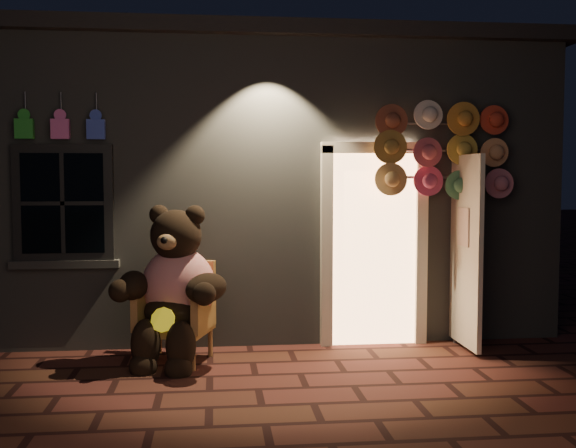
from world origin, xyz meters
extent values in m
plane|color=#50221E|center=(0.00, 0.00, 0.00)|extent=(60.00, 60.00, 0.00)
cube|color=slate|center=(0.00, 4.00, 1.65)|extent=(7.00, 5.00, 3.30)
cube|color=black|center=(0.00, 4.00, 3.38)|extent=(7.30, 5.30, 0.16)
cube|color=black|center=(-1.90, 1.46, 1.55)|extent=(1.00, 0.10, 1.20)
cube|color=black|center=(-1.90, 1.43, 1.55)|extent=(0.82, 0.06, 1.02)
cube|color=slate|center=(-1.90, 1.46, 0.92)|extent=(1.10, 0.14, 0.08)
cube|color=#F8B06F|center=(1.35, 1.48, 1.05)|extent=(0.92, 0.10, 2.10)
cube|color=beige|center=(0.83, 1.44, 1.05)|extent=(0.12, 0.12, 2.20)
cube|color=beige|center=(1.87, 1.44, 1.05)|extent=(0.12, 0.12, 2.20)
cube|color=beige|center=(1.35, 1.44, 2.13)|extent=(1.16, 0.12, 0.12)
cube|color=beige|center=(2.25, 1.10, 1.05)|extent=(0.05, 0.80, 2.00)
cube|color=green|center=(-2.25, 1.38, 2.30)|extent=(0.18, 0.07, 0.20)
cylinder|color=#59595E|center=(-2.25, 1.44, 2.55)|extent=(0.02, 0.02, 0.25)
cube|color=pink|center=(-1.90, 1.38, 2.30)|extent=(0.18, 0.07, 0.20)
cylinder|color=#59595E|center=(-1.90, 1.44, 2.55)|extent=(0.02, 0.02, 0.25)
cube|color=#3449B7|center=(-1.55, 1.38, 2.30)|extent=(0.18, 0.07, 0.20)
cylinder|color=#59595E|center=(-1.55, 1.44, 2.55)|extent=(0.02, 0.02, 0.25)
cube|color=#AF6F43|center=(-0.75, 0.95, 0.34)|extent=(0.79, 0.76, 0.09)
cube|color=#AF6F43|center=(-0.67, 1.21, 0.66)|extent=(0.63, 0.27, 0.64)
cube|color=#AF6F43|center=(-1.05, 1.03, 0.52)|extent=(0.24, 0.54, 0.37)
cube|color=#AF6F43|center=(-0.47, 0.84, 0.52)|extent=(0.24, 0.54, 0.37)
cylinder|color=#AF6F43|center=(-1.09, 0.79, 0.15)|extent=(0.05, 0.05, 0.29)
cylinder|color=#AF6F43|center=(-0.57, 0.62, 0.15)|extent=(0.05, 0.05, 0.29)
cylinder|color=#AF6F43|center=(-0.94, 1.28, 0.15)|extent=(0.05, 0.05, 0.29)
cylinder|color=#AF6F43|center=(-0.41, 1.11, 0.15)|extent=(0.05, 0.05, 0.29)
ellipsoid|color=red|center=(-0.72, 1.01, 0.74)|extent=(0.89, 0.79, 0.78)
ellipsoid|color=black|center=(-0.75, 0.93, 0.51)|extent=(0.74, 0.68, 0.37)
sphere|color=black|center=(-0.74, 0.96, 1.25)|extent=(0.63, 0.63, 0.50)
sphere|color=black|center=(-0.90, 1.05, 1.45)|extent=(0.20, 0.20, 0.20)
sphere|color=black|center=(-0.55, 0.93, 1.45)|extent=(0.20, 0.20, 0.20)
ellipsoid|color=olive|center=(-0.81, 0.74, 1.21)|extent=(0.23, 0.19, 0.16)
ellipsoid|color=black|center=(-1.15, 0.90, 0.77)|extent=(0.30, 0.52, 0.28)
ellipsoid|color=black|center=(-0.44, 0.67, 0.77)|extent=(0.54, 0.57, 0.28)
ellipsoid|color=black|center=(-1.01, 0.67, 0.25)|extent=(0.28, 0.28, 0.48)
ellipsoid|color=black|center=(-0.68, 0.56, 0.25)|extent=(0.28, 0.28, 0.48)
sphere|color=black|center=(-1.03, 0.61, 0.06)|extent=(0.26, 0.26, 0.26)
sphere|color=black|center=(-0.70, 0.50, 0.06)|extent=(0.26, 0.26, 0.26)
cylinder|color=yellow|center=(-0.85, 0.62, 0.49)|extent=(0.26, 0.17, 0.23)
cylinder|color=#59595E|center=(2.25, 1.38, 1.29)|extent=(0.04, 0.04, 2.58)
cylinder|color=#59595E|center=(1.96, 1.36, 2.39)|extent=(1.15, 0.03, 0.03)
cylinder|color=#59595E|center=(1.96, 1.36, 2.10)|extent=(1.15, 0.03, 0.03)
cylinder|color=#59595E|center=(1.96, 1.36, 1.82)|extent=(1.15, 0.03, 0.03)
cylinder|color=brown|center=(1.50, 1.30, 2.44)|extent=(0.32, 0.11, 0.33)
cylinder|color=#F3DBC7|center=(1.88, 1.27, 2.44)|extent=(0.32, 0.11, 0.33)
cylinder|color=orange|center=(2.26, 1.24, 2.44)|extent=(0.32, 0.11, 0.33)
cylinder|color=#E84028|center=(2.65, 1.30, 2.44)|extent=(0.32, 0.11, 0.33)
cylinder|color=olive|center=(1.50, 1.27, 2.10)|extent=(0.32, 0.11, 0.33)
cylinder|color=#CF5361|center=(1.88, 1.24, 2.10)|extent=(0.32, 0.11, 0.33)
cylinder|color=gold|center=(2.26, 1.30, 2.10)|extent=(0.32, 0.11, 0.33)
cylinder|color=#F9A56A|center=(2.65, 1.27, 2.10)|extent=(0.32, 0.11, 0.33)
cylinder|color=#DEA45C|center=(1.50, 1.24, 1.77)|extent=(0.32, 0.11, 0.33)
cylinder|color=#BE406D|center=(1.88, 1.30, 1.77)|extent=(0.32, 0.11, 0.33)
cylinder|color=#4B885D|center=(2.26, 1.27, 1.77)|extent=(0.32, 0.11, 0.33)
cylinder|color=pink|center=(2.65, 1.24, 1.77)|extent=(0.32, 0.11, 0.33)
camera|label=1|loc=(-0.36, -5.65, 1.82)|focal=42.00mm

